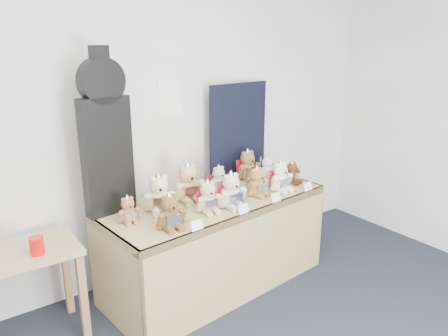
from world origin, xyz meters
TOP-DOWN VIEW (x-y plane):
  - room_shell at (0.78, 2.49)m, footprint 6.00×6.00m
  - display_table at (0.89, 1.92)m, footprint 1.89×0.92m
  - side_table at (-0.61, 2.13)m, footprint 0.83×0.47m
  - guitar_case at (0.11, 2.22)m, footprint 0.37×0.15m
  - navy_board at (1.41, 2.39)m, footprint 0.63×0.04m
  - red_cup at (-0.47, 2.02)m, footprint 0.09×0.09m
  - teddy_front_far_left at (0.32, 1.72)m, footprint 0.23×0.19m
  - teddy_front_left at (0.69, 1.81)m, footprint 0.22×0.19m
  - teddy_front_centre at (0.88, 1.78)m, footprint 0.25×0.21m
  - teddy_front_right at (1.20, 1.86)m, footprint 0.22×0.19m
  - teddy_front_far_right at (1.44, 1.84)m, footprint 0.23×0.19m
  - teddy_front_end at (1.65, 1.91)m, footprint 0.18×0.17m
  - teddy_back_left at (0.41, 2.02)m, footprint 0.26×0.25m
  - teddy_back_centre_left at (0.69, 2.08)m, footprint 0.28×0.24m
  - teddy_back_centre_right at (1.02, 2.13)m, footprint 0.19×0.16m
  - teddy_back_right at (1.40, 2.23)m, footprint 0.25×0.21m
  - teddy_back_end at (1.56, 2.15)m, footprint 0.19×0.18m
  - teddy_back_far_left at (0.14, 1.98)m, footprint 0.17×0.14m
  - entry_card_a at (0.45, 1.59)m, footprint 0.10×0.03m
  - entry_card_b at (0.88, 1.63)m, footprint 0.10×0.03m
  - entry_card_c at (1.23, 1.66)m, footprint 0.10×0.03m
  - entry_card_d at (1.62, 1.69)m, footprint 0.10×0.03m

SIDE VIEW (x-z plane):
  - side_table at x=-0.61m, z-range 0.22..0.91m
  - display_table at x=0.89m, z-range 0.22..0.98m
  - red_cup at x=-0.47m, z-range 0.69..0.81m
  - entry_card_b at x=0.88m, z-range 0.76..0.83m
  - entry_card_c at x=1.23m, z-range 0.76..0.83m
  - entry_card_d at x=1.62m, z-range 0.76..0.83m
  - entry_card_a at x=0.45m, z-range 0.76..0.83m
  - teddy_back_far_left at x=0.14m, z-range 0.74..0.95m
  - teddy_front_end at x=1.65m, z-range 0.74..0.96m
  - teddy_back_end at x=1.56m, z-range 0.74..0.96m
  - teddy_back_centre_right at x=1.02m, z-range 0.74..0.98m
  - teddy_front_right at x=1.20m, z-range 0.74..1.00m
  - teddy_front_left at x=0.69m, z-range 0.73..1.00m
  - teddy_front_far_left at x=0.32m, z-range 0.73..1.01m
  - teddy_front_far_right at x=1.44m, z-range 0.73..1.01m
  - teddy_back_right at x=1.40m, z-range 0.73..1.03m
  - teddy_front_centre at x=0.88m, z-range 0.73..1.03m
  - teddy_back_left at x=0.41m, z-range 0.73..1.05m
  - teddy_back_centre_left at x=0.69m, z-range 0.73..1.07m
  - navy_board at x=1.41m, z-range 0.76..1.61m
  - guitar_case at x=0.11m, z-range 0.75..1.94m
  - room_shell at x=0.78m, z-range -1.49..4.51m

